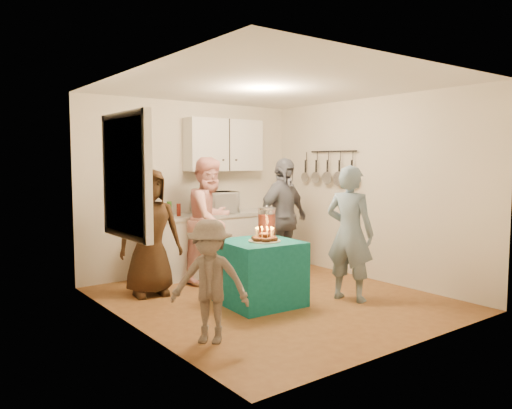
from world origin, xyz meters
TOP-DOWN VIEW (x-y plane):
  - floor at (0.00, 0.00)m, footprint 4.00×4.00m
  - ceiling at (0.00, 0.00)m, footprint 4.00×4.00m
  - back_wall at (0.00, 2.00)m, footprint 3.60×3.60m
  - left_wall at (-1.80, 0.00)m, footprint 4.00×4.00m
  - right_wall at (1.80, 0.00)m, footprint 4.00×4.00m
  - window_night at (-1.77, 0.30)m, footprint 0.04×1.00m
  - counter at (0.20, 1.70)m, footprint 2.20×0.58m
  - countertop at (0.20, 1.70)m, footprint 2.24×0.62m
  - upper_cabinet at (0.50, 1.85)m, footprint 1.30×0.30m
  - pot_rack at (1.72, 0.70)m, footprint 0.12×1.00m
  - microwave at (0.26, 1.70)m, footprint 0.64×0.48m
  - party_table at (-0.26, -0.07)m, footprint 0.91×0.91m
  - donut_cake at (-0.24, -0.14)m, footprint 0.38×0.38m
  - punch_jar at (0.04, 0.17)m, footprint 0.22×0.22m
  - man_birthday at (0.72, -0.59)m, footprint 0.57×0.70m
  - woman_back_left at (-1.13, 1.09)m, footprint 0.88×0.66m
  - woman_back_center at (-0.12, 1.27)m, footprint 1.05×0.96m
  - woman_back_right at (0.82, 0.80)m, footprint 1.09×0.62m
  - child_near_left at (-1.40, -0.80)m, footprint 0.83×0.85m

SIDE VIEW (x-z plane):
  - floor at x=0.00m, z-range 0.00..0.00m
  - party_table at x=-0.26m, z-range 0.00..0.76m
  - counter at x=0.20m, z-range 0.00..0.86m
  - child_near_left at x=-1.40m, z-range 0.00..1.16m
  - woman_back_left at x=-1.13m, z-range 0.00..1.62m
  - man_birthday at x=0.72m, z-range 0.00..1.65m
  - donut_cake at x=-0.24m, z-range 0.76..0.94m
  - woman_back_right at x=0.82m, z-range 0.00..1.75m
  - woman_back_center at x=-0.12m, z-range 0.00..1.76m
  - countertop at x=0.20m, z-range 0.86..0.91m
  - punch_jar at x=0.04m, z-range 0.76..1.10m
  - microwave at x=0.26m, z-range 0.91..1.24m
  - back_wall at x=0.00m, z-range 1.30..1.30m
  - left_wall at x=-1.80m, z-range 1.30..1.30m
  - right_wall at x=1.80m, z-range 1.30..1.30m
  - window_night at x=-1.77m, z-range 0.95..2.15m
  - pot_rack at x=1.72m, z-range 1.30..1.90m
  - upper_cabinet at x=0.50m, z-range 1.55..2.35m
  - ceiling at x=0.00m, z-range 2.60..2.60m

